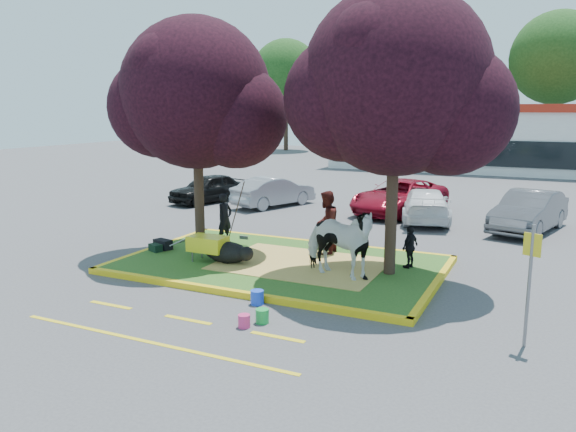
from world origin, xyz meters
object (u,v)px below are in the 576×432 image
at_px(sign_post, 530,274).
at_px(car_black, 208,188).
at_px(calf, 227,252).
at_px(bucket_green, 262,316).
at_px(bucket_pink, 244,321).
at_px(cow, 338,242).
at_px(bucket_blue, 257,297).
at_px(car_silver, 274,192).
at_px(handler, 225,218).
at_px(wheelbarrow, 208,244).

relative_size(sign_post, car_black, 0.59).
xyz_separation_m(calf, car_black, (-6.25, 8.66, 0.21)).
bearing_deg(bucket_green, bucket_pink, -120.56).
distance_m(calf, bucket_pink, 4.20).
distance_m(cow, sign_post, 4.72).
relative_size(calf, sign_post, 0.58).
xyz_separation_m(bucket_blue, car_silver, (-5.22, 11.15, 0.48)).
bearing_deg(car_silver, handler, 126.57).
bearing_deg(car_silver, bucket_blue, 136.38).
relative_size(handler, sign_post, 0.68).
bearing_deg(sign_post, car_silver, 156.59).
bearing_deg(bucket_pink, cow, 78.72).
relative_size(cow, bucket_green, 7.30).
xyz_separation_m(calf, handler, (-1.20, 1.87, 0.47)).
bearing_deg(bucket_blue, bucket_pink, -72.65).
distance_m(calf, bucket_green, 4.06).
bearing_deg(sign_post, bucket_blue, -155.98).
bearing_deg(bucket_green, handler, 128.23).
distance_m(cow, bucket_green, 3.17).
height_order(cow, calf, cow).
relative_size(bucket_blue, car_silver, 0.08).
relative_size(wheelbarrow, car_black, 0.48).
xyz_separation_m(wheelbarrow, bucket_pink, (2.95, -3.26, -0.49)).
bearing_deg(car_silver, sign_post, 154.94).
height_order(sign_post, bucket_pink, sign_post).
relative_size(calf, car_black, 0.34).
height_order(handler, bucket_green, handler).
xyz_separation_m(handler, bucket_green, (3.87, -4.91, -0.76)).
bearing_deg(bucket_blue, wheelbarrow, 141.82).
xyz_separation_m(cow, wheelbarrow, (-3.62, -0.09, -0.40)).
bearing_deg(sign_post, bucket_pink, -141.71).
xyz_separation_m(wheelbarrow, car_silver, (-2.67, 9.14, 0.01)).
xyz_separation_m(bucket_green, car_silver, (-5.82, 12.05, 0.49)).
bearing_deg(bucket_green, bucket_blue, 123.69).
distance_m(handler, wheelbarrow, 2.14).
bearing_deg(bucket_green, cow, 81.27).
bearing_deg(calf, bucket_green, -50.25).
relative_size(calf, car_silver, 0.33).
bearing_deg(handler, cow, -101.54).
xyz_separation_m(wheelbarrow, bucket_blue, (2.56, -2.01, -0.47)).
bearing_deg(car_silver, cow, 146.07).
distance_m(calf, car_black, 10.68).
distance_m(bucket_pink, car_black, 14.88).
relative_size(wheelbarrow, bucket_green, 6.39).
relative_size(cow, bucket_pink, 8.10).
distance_m(calf, sign_post, 7.73).
distance_m(bucket_pink, car_silver, 13.63).
xyz_separation_m(cow, car_black, (-9.39, 8.69, -0.39)).
relative_size(bucket_green, bucket_pink, 1.11).
distance_m(sign_post, bucket_pink, 5.26).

